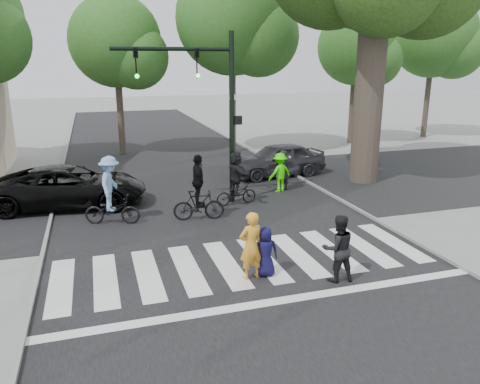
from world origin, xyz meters
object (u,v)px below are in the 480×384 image
Objects in this scene: car_grey at (277,160)px; cyclist_left at (111,195)px; traffic_signal at (208,95)px; pedestrian_adult at (338,248)px; pedestrian_child at (266,252)px; car_suv at (70,187)px; cyclist_mid at (198,194)px; pedestrian_woman at (251,246)px; cyclist_right at (236,181)px.

cyclist_left is at bearing -65.69° from car_grey.
traffic_signal reaches higher than pedestrian_adult.
car_suv is (-4.67, 7.33, 0.11)m from pedestrian_child.
pedestrian_adult is at bearing -67.76° from cyclist_mid.
cyclist_mid is 0.41× the size of car_suv.
pedestrian_adult is at bearing -135.73° from car_suv.
traffic_signal reaches higher than car_suv.
pedestrian_woman is 0.43m from pedestrian_child.
cyclist_right reaches higher than pedestrian_child.
pedestrian_child is at bearing -100.08° from cyclist_right.
traffic_signal is 4.81× the size of pedestrian_child.
cyclist_right reaches higher than pedestrian_adult.
car_suv is at bearing 119.37° from cyclist_left.
cyclist_mid is at bearing -63.09° from pedestrian_adult.
pedestrian_child is 10.26m from car_grey.
pedestrian_woman is at bearing 12.96° from pedestrian_child.
cyclist_mid is (-0.25, 4.55, 0.06)m from pedestrian_woman.
traffic_signal is 6.89m from pedestrian_woman.
pedestrian_woman is 5.81m from cyclist_left.
pedestrian_woman is 0.86× the size of cyclist_right.
pedestrian_child is 4.58m from cyclist_mid.
pedestrian_adult is 0.74× the size of cyclist_left.
pedestrian_adult is 0.84× the size of cyclist_right.
pedestrian_adult is 0.75× the size of cyclist_mid.
pedestrian_adult is at bearing 163.59° from pedestrian_child.
car_grey is (3.95, 3.30, -3.16)m from traffic_signal.
pedestrian_woman is 8.51m from car_suv.
cyclist_mid is at bearing -50.54° from car_grey.
pedestrian_child is 0.76× the size of pedestrian_adult.
traffic_signal is 1.38× the size of car_grey.
cyclist_right is at bearing -98.58° from car_suv.
pedestrian_adult is at bearing 149.31° from pedestrian_woman.
pedestrian_adult is at bearing -85.61° from cyclist_right.
traffic_signal reaches higher than cyclist_right.
cyclist_left is 0.51× the size of car_grey.
traffic_signal is 6.94m from pedestrian_child.
traffic_signal is 3.08× the size of cyclist_right.
pedestrian_child is 0.64× the size of cyclist_right.
pedestrian_woman is 5.95m from cyclist_right.
traffic_signal is 3.67× the size of pedestrian_adult.
pedestrian_adult is 7.50m from cyclist_left.
traffic_signal reaches higher than cyclist_left.
car_suv is 8.99m from car_grey.
pedestrian_adult is at bearing -20.73° from car_grey.
cyclist_mid is at bearing -72.49° from pedestrian_child.
pedestrian_child is at bearing -21.32° from pedestrian_adult.
cyclist_right is at bearing -90.51° from pedestrian_child.
cyclist_left is 1.13× the size of cyclist_right.
pedestrian_woman is at bearing -142.96° from car_suv.
traffic_signal reaches higher than car_grey.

